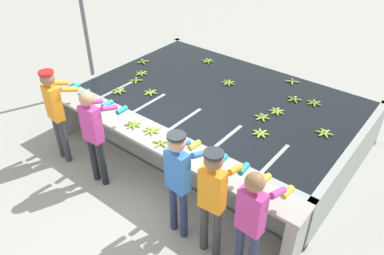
{
  "coord_description": "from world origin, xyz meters",
  "views": [
    {
      "loc": [
        3.37,
        -3.07,
        4.31
      ],
      "look_at": [
        0.0,
        1.13,
        0.63
      ],
      "focal_mm": 35.0,
      "sensor_mm": 36.0,
      "label": 1
    }
  ],
  "objects_px": {
    "worker_3": "(213,194)",
    "banana_bunch_floating_4": "(260,133)",
    "banana_bunch_floating_0": "(150,92)",
    "banana_bunch_floating_7": "(262,117)",
    "banana_bunch_floating_13": "(324,133)",
    "banana_bunch_floating_8": "(207,61)",
    "worker_1": "(94,129)",
    "banana_bunch_floating_2": "(136,80)",
    "banana_bunch_floating_1": "(228,83)",
    "banana_bunch_ledge_1": "(161,143)",
    "banana_bunch_floating_12": "(314,103)",
    "worker_0": "(56,107)",
    "worker_2": "(179,175)",
    "support_post_left": "(85,25)",
    "banana_bunch_floating_5": "(119,91)",
    "banana_bunch_floating_6": "(277,111)",
    "banana_bunch_floating_10": "(294,99)",
    "banana_bunch_floating_9": "(143,62)",
    "banana_bunch_ledge_0": "(133,125)",
    "banana_bunch_floating_3": "(141,73)",
    "worker_4": "(252,217)",
    "banana_bunch_floating_11": "(292,81)",
    "knife_0": "(100,115)",
    "banana_bunch_ledge_2": "(151,131)"
  },
  "relations": [
    {
      "from": "worker_2",
      "to": "banana_bunch_floating_6",
      "type": "distance_m",
      "value": 2.43
    },
    {
      "from": "banana_bunch_floating_3",
      "to": "worker_2",
      "type": "bearing_deg",
      "value": -36.42
    },
    {
      "from": "worker_2",
      "to": "banana_bunch_floating_3",
      "type": "relative_size",
      "value": 6.1
    },
    {
      "from": "banana_bunch_floating_7",
      "to": "banana_bunch_floating_1",
      "type": "bearing_deg",
      "value": 149.49
    },
    {
      "from": "banana_bunch_floating_8",
      "to": "banana_bunch_floating_6",
      "type": "bearing_deg",
      "value": -22.92
    },
    {
      "from": "banana_bunch_floating_0",
      "to": "banana_bunch_floating_11",
      "type": "bearing_deg",
      "value": 47.75
    },
    {
      "from": "banana_bunch_floating_1",
      "to": "support_post_left",
      "type": "bearing_deg",
      "value": -165.82
    },
    {
      "from": "banana_bunch_floating_1",
      "to": "banana_bunch_floating_13",
      "type": "xyz_separation_m",
      "value": [
        2.14,
        -0.47,
        0.0
      ]
    },
    {
      "from": "banana_bunch_floating_2",
      "to": "banana_bunch_floating_8",
      "type": "distance_m",
      "value": 1.71
    },
    {
      "from": "banana_bunch_floating_0",
      "to": "banana_bunch_ledge_1",
      "type": "distance_m",
      "value": 1.61
    },
    {
      "from": "worker_1",
      "to": "support_post_left",
      "type": "xyz_separation_m",
      "value": [
        -2.6,
        1.96,
        0.56
      ]
    },
    {
      "from": "banana_bunch_floating_6",
      "to": "banana_bunch_floating_12",
      "type": "distance_m",
      "value": 0.77
    },
    {
      "from": "banana_bunch_floating_4",
      "to": "banana_bunch_ledge_0",
      "type": "bearing_deg",
      "value": -148.04
    },
    {
      "from": "banana_bunch_floating_4",
      "to": "banana_bunch_floating_12",
      "type": "height_order",
      "value": "same"
    },
    {
      "from": "worker_0",
      "to": "worker_2",
      "type": "distance_m",
      "value": 2.71
    },
    {
      "from": "banana_bunch_floating_4",
      "to": "banana_bunch_floating_8",
      "type": "distance_m",
      "value": 2.83
    },
    {
      "from": "banana_bunch_floating_1",
      "to": "banana_bunch_floating_5",
      "type": "relative_size",
      "value": 1.0
    },
    {
      "from": "banana_bunch_floating_0",
      "to": "banana_bunch_floating_7",
      "type": "bearing_deg",
      "value": 15.03
    },
    {
      "from": "banana_bunch_floating_10",
      "to": "support_post_left",
      "type": "relative_size",
      "value": 0.09
    },
    {
      "from": "worker_2",
      "to": "support_post_left",
      "type": "xyz_separation_m",
      "value": [
        -4.32,
        1.96,
        0.55
      ]
    },
    {
      "from": "banana_bunch_floating_13",
      "to": "banana_bunch_floating_8",
      "type": "bearing_deg",
      "value": 161.44
    },
    {
      "from": "worker_3",
      "to": "support_post_left",
      "type": "bearing_deg",
      "value": 158.11
    },
    {
      "from": "worker_4",
      "to": "banana_bunch_floating_0",
      "type": "bearing_deg",
      "value": 153.72
    },
    {
      "from": "banana_bunch_floating_9",
      "to": "banana_bunch_ledge_2",
      "type": "distance_m",
      "value": 2.66
    },
    {
      "from": "banana_bunch_floating_5",
      "to": "knife_0",
      "type": "xyz_separation_m",
      "value": [
        0.37,
        -0.76,
        -0.01
      ]
    },
    {
      "from": "banana_bunch_floating_8",
      "to": "worker_1",
      "type": "bearing_deg",
      "value": -84.74
    },
    {
      "from": "worker_1",
      "to": "banana_bunch_floating_8",
      "type": "xyz_separation_m",
      "value": [
        -0.31,
        3.34,
        -0.12
      ]
    },
    {
      "from": "banana_bunch_floating_3",
      "to": "banana_bunch_floating_11",
      "type": "xyz_separation_m",
      "value": [
        2.58,
        1.59,
        0.0
      ]
    },
    {
      "from": "worker_2",
      "to": "banana_bunch_floating_9",
      "type": "distance_m",
      "value": 3.94
    },
    {
      "from": "banana_bunch_floating_7",
      "to": "banana_bunch_floating_8",
      "type": "distance_m",
      "value": 2.42
    },
    {
      "from": "banana_bunch_floating_7",
      "to": "worker_4",
      "type": "bearing_deg",
      "value": -63.26
    },
    {
      "from": "banana_bunch_floating_0",
      "to": "banana_bunch_floating_8",
      "type": "distance_m",
      "value": 1.8
    },
    {
      "from": "support_post_left",
      "to": "banana_bunch_floating_5",
      "type": "bearing_deg",
      "value": -22.57
    },
    {
      "from": "worker_1",
      "to": "worker_2",
      "type": "height_order",
      "value": "worker_2"
    },
    {
      "from": "worker_3",
      "to": "banana_bunch_floating_4",
      "type": "relative_size",
      "value": 6.11
    },
    {
      "from": "banana_bunch_floating_9",
      "to": "banana_bunch_ledge_0",
      "type": "bearing_deg",
      "value": -48.72
    },
    {
      "from": "banana_bunch_floating_8",
      "to": "worker_0",
      "type": "bearing_deg",
      "value": -101.44
    },
    {
      "from": "worker_2",
      "to": "banana_bunch_floating_10",
      "type": "bearing_deg",
      "value": 86.26
    },
    {
      "from": "banana_bunch_floating_3",
      "to": "banana_bunch_floating_10",
      "type": "distance_m",
      "value": 3.08
    },
    {
      "from": "banana_bunch_floating_1",
      "to": "banana_bunch_ledge_1",
      "type": "bearing_deg",
      "value": -82.33
    },
    {
      "from": "worker_3",
      "to": "banana_bunch_floating_4",
      "type": "height_order",
      "value": "worker_3"
    },
    {
      "from": "worker_3",
      "to": "banana_bunch_floating_11",
      "type": "xyz_separation_m",
      "value": [
        -0.69,
        3.6,
        -0.13
      ]
    },
    {
      "from": "banana_bunch_floating_5",
      "to": "support_post_left",
      "type": "bearing_deg",
      "value": 157.43
    },
    {
      "from": "worker_1",
      "to": "banana_bunch_floating_2",
      "type": "relative_size",
      "value": 7.36
    },
    {
      "from": "worker_2",
      "to": "banana_bunch_floating_8",
      "type": "bearing_deg",
      "value": 121.31
    },
    {
      "from": "banana_bunch_floating_2",
      "to": "banana_bunch_floating_11",
      "type": "distance_m",
      "value": 3.08
    },
    {
      "from": "banana_bunch_ledge_1",
      "to": "worker_4",
      "type": "bearing_deg",
      "value": -14.71
    },
    {
      "from": "worker_0",
      "to": "worker_3",
      "type": "relative_size",
      "value": 1.01
    },
    {
      "from": "banana_bunch_floating_1",
      "to": "banana_bunch_floating_2",
      "type": "bearing_deg",
      "value": -144.58
    },
    {
      "from": "banana_bunch_floating_13",
      "to": "knife_0",
      "type": "relative_size",
      "value": 0.91
    }
  ]
}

